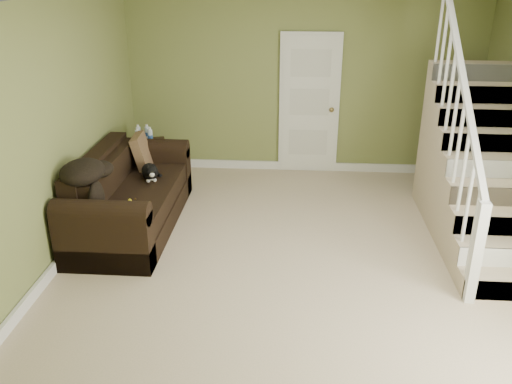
% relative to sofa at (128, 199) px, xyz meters
% --- Properties ---
extents(floor, '(5.00, 5.50, 0.01)m').
position_rel_sofa_xyz_m(floor, '(2.02, -0.69, -0.34)').
color(floor, tan).
rests_on(floor, ground).
extents(wall_back, '(5.00, 0.04, 2.60)m').
position_rel_sofa_xyz_m(wall_back, '(2.02, 2.06, 0.96)').
color(wall_back, olive).
rests_on(wall_back, floor).
extents(wall_front, '(5.00, 0.04, 2.60)m').
position_rel_sofa_xyz_m(wall_front, '(2.02, -3.44, 0.96)').
color(wall_front, olive).
rests_on(wall_front, floor).
extents(wall_left, '(0.04, 5.50, 2.60)m').
position_rel_sofa_xyz_m(wall_left, '(-0.48, -0.69, 0.96)').
color(wall_left, olive).
rests_on(wall_left, floor).
extents(baseboard_back, '(5.00, 0.04, 0.12)m').
position_rel_sofa_xyz_m(baseboard_back, '(2.02, 2.03, -0.28)').
color(baseboard_back, white).
rests_on(baseboard_back, floor).
extents(baseboard_left, '(0.04, 5.50, 0.12)m').
position_rel_sofa_xyz_m(baseboard_left, '(-0.45, -0.69, -0.28)').
color(baseboard_left, white).
rests_on(baseboard_left, floor).
extents(door, '(0.86, 0.12, 2.02)m').
position_rel_sofa_xyz_m(door, '(2.12, 2.02, 0.67)').
color(door, white).
rests_on(door, floor).
extents(staircase, '(1.00, 2.51, 2.82)m').
position_rel_sofa_xyz_m(staircase, '(4.01, 0.28, 0.30)').
color(staircase, tan).
rests_on(staircase, floor).
extents(sofa, '(0.97, 2.25, 0.89)m').
position_rel_sofa_xyz_m(sofa, '(0.00, 0.00, 0.00)').
color(sofa, black).
rests_on(sofa, floor).
extents(side_table, '(0.67, 0.67, 0.86)m').
position_rel_sofa_xyz_m(side_table, '(-0.09, 1.21, -0.01)').
color(side_table, black).
rests_on(side_table, floor).
extents(cat, '(0.34, 0.51, 0.25)m').
position_rel_sofa_xyz_m(cat, '(0.20, 0.28, 0.24)').
color(cat, black).
rests_on(cat, sofa).
extents(banana, '(0.10, 0.18, 0.05)m').
position_rel_sofa_xyz_m(banana, '(0.17, -0.45, 0.17)').
color(banana, '#FBF21B').
rests_on(banana, sofa).
extents(throw_pillow, '(0.25, 0.46, 0.46)m').
position_rel_sofa_xyz_m(throw_pillow, '(-0.00, 0.72, 0.34)').
color(throw_pillow, '#4B301E').
rests_on(throw_pillow, sofa).
extents(throw_blanket, '(0.53, 0.64, 0.24)m').
position_rel_sofa_xyz_m(throw_blanket, '(-0.23, -0.64, 0.58)').
color(throw_blanket, black).
rests_on(throw_blanket, sofa).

